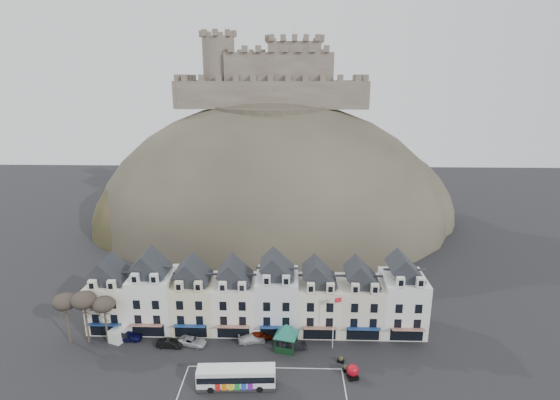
# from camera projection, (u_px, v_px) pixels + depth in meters

# --- Properties ---
(ground) EXTENTS (300.00, 300.00, 0.00)m
(ground) POSITION_uv_depth(u_px,v_px,m) (247.00, 392.00, 57.73)
(ground) COLOR black
(ground) RESTS_ON ground
(coach_bay_markings) EXTENTS (22.00, 7.50, 0.01)m
(coach_bay_markings) POSITION_uv_depth(u_px,v_px,m) (263.00, 386.00, 58.88)
(coach_bay_markings) COLOR silver
(coach_bay_markings) RESTS_ON ground
(townhouse_terrace) EXTENTS (54.40, 9.35, 11.80)m
(townhouse_terrace) POSITION_uv_depth(u_px,v_px,m) (257.00, 297.00, 71.63)
(townhouse_terrace) COLOR white
(townhouse_terrace) RESTS_ON ground
(castle_hill) EXTENTS (100.00, 76.00, 68.00)m
(castle_hill) POSITION_uv_depth(u_px,v_px,m) (276.00, 223.00, 123.95)
(castle_hill) COLOR #37322A
(castle_hill) RESTS_ON ground
(castle) EXTENTS (50.20, 22.20, 22.00)m
(castle) POSITION_uv_depth(u_px,v_px,m) (274.00, 76.00, 119.70)
(castle) COLOR brown
(castle) RESTS_ON ground
(tree_left_far) EXTENTS (3.61, 3.61, 8.24)m
(tree_left_far) POSITION_uv_depth(u_px,v_px,m) (65.00, 302.00, 66.76)
(tree_left_far) COLOR #3E3227
(tree_left_far) RESTS_ON ground
(tree_left_mid) EXTENTS (3.78, 3.78, 8.64)m
(tree_left_mid) POSITION_uv_depth(u_px,v_px,m) (84.00, 300.00, 66.58)
(tree_left_mid) COLOR #3E3227
(tree_left_mid) RESTS_ON ground
(tree_left_near) EXTENTS (3.43, 3.43, 7.84)m
(tree_left_near) POSITION_uv_depth(u_px,v_px,m) (104.00, 305.00, 66.68)
(tree_left_near) COLOR #3E3227
(tree_left_near) RESTS_ON ground
(bus) EXTENTS (10.56, 3.00, 2.95)m
(bus) POSITION_uv_depth(u_px,v_px,m) (236.00, 376.00, 58.21)
(bus) COLOR #262628
(bus) RESTS_ON ground
(bus_shelter) EXTENTS (6.60, 6.60, 4.31)m
(bus_shelter) POSITION_uv_depth(u_px,v_px,m) (286.00, 330.00, 65.81)
(bus_shelter) COLOR black
(bus_shelter) RESTS_ON ground
(red_buoy) EXTENTS (1.68, 1.68, 2.08)m
(red_buoy) POSITION_uv_depth(u_px,v_px,m) (353.00, 371.00, 60.05)
(red_buoy) COLOR black
(red_buoy) RESTS_ON ground
(flagpole) EXTENTS (1.21, 0.47, 8.74)m
(flagpole) POSITION_uv_depth(u_px,v_px,m) (334.00, 319.00, 65.66)
(flagpole) COLOR silver
(flagpole) RESTS_ON ground
(white_van) EXTENTS (3.53, 5.03, 2.11)m
(white_van) POSITION_uv_depth(u_px,v_px,m) (123.00, 331.00, 69.58)
(white_van) COLOR white
(white_van) RESTS_ON ground
(planter_west) EXTENTS (1.12, 0.87, 1.00)m
(planter_west) POSITION_uv_depth(u_px,v_px,m) (346.00, 368.00, 61.61)
(planter_west) COLOR black
(planter_west) RESTS_ON ground
(planter_east) EXTENTS (1.09, 0.85, 0.98)m
(planter_east) POSITION_uv_depth(u_px,v_px,m) (341.00, 360.00, 63.50)
(planter_east) COLOR black
(planter_east) RESTS_ON ground
(car_navy) EXTENTS (4.37, 1.87, 1.47)m
(car_navy) POSITION_uv_depth(u_px,v_px,m) (128.00, 336.00, 68.79)
(car_navy) COLOR #0D0D41
(car_navy) RESTS_ON ground
(car_black) EXTENTS (4.01, 1.54, 1.30)m
(car_black) POSITION_uv_depth(u_px,v_px,m) (170.00, 343.00, 67.05)
(car_black) COLOR black
(car_black) RESTS_ON ground
(car_silver) EXTENTS (4.80, 3.20, 1.24)m
(car_silver) POSITION_uv_depth(u_px,v_px,m) (192.00, 341.00, 67.63)
(car_silver) COLOR #B7BABF
(car_silver) RESTS_ON ground
(car_white) EXTENTS (4.53, 2.61, 1.24)m
(car_white) POSITION_uv_depth(u_px,v_px,m) (252.00, 339.00, 68.29)
(car_white) COLOR silver
(car_white) RESTS_ON ground
(car_maroon) EXTENTS (4.65, 3.16, 1.47)m
(car_maroon) POSITION_uv_depth(u_px,v_px,m) (261.00, 335.00, 69.04)
(car_maroon) COLOR #621405
(car_maroon) RESTS_ON ground
(car_charcoal) EXTENTS (4.46, 2.22, 1.40)m
(car_charcoal) POSITION_uv_depth(u_px,v_px,m) (293.00, 345.00, 66.50)
(car_charcoal) COLOR black
(car_charcoal) RESTS_ON ground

